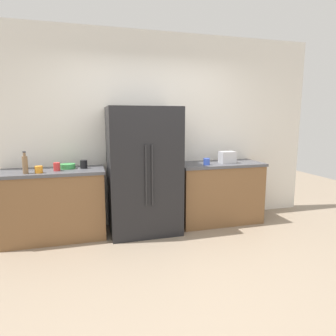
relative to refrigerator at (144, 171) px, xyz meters
name	(u,v)px	position (x,y,z in m)	size (l,w,h in m)	color
ground_plane	(185,274)	(0.17, -1.28, -0.86)	(10.53, 10.53, 0.00)	gray
kitchen_back_panel	(149,130)	(0.17, 0.42, 0.54)	(5.27, 0.10, 2.81)	silver
counter_left	(54,204)	(-1.19, 0.07, -0.40)	(1.31, 0.61, 0.92)	brown
counter_right	(219,192)	(1.17, 0.07, -0.40)	(1.28, 0.61, 0.92)	brown
refrigerator	(144,171)	(0.00, 0.00, 0.00)	(0.95, 0.72, 1.73)	black
toaster	(227,157)	(1.27, 0.02, 0.14)	(0.22, 0.17, 0.17)	silver
bottle_a	(25,164)	(-1.47, -0.10, 0.17)	(0.06, 0.06, 0.27)	brown
cup_a	(207,162)	(0.91, -0.06, 0.10)	(0.09, 0.09, 0.10)	blue
cup_b	(57,167)	(-1.12, 0.00, 0.11)	(0.08, 0.08, 0.11)	red
cup_c	(84,164)	(-0.79, 0.11, 0.11)	(0.09, 0.09, 0.11)	black
cup_d	(39,170)	(-1.32, -0.10, 0.10)	(0.09, 0.09, 0.09)	orange
bowl_a	(68,166)	(-1.00, 0.14, 0.09)	(0.20, 0.20, 0.06)	green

